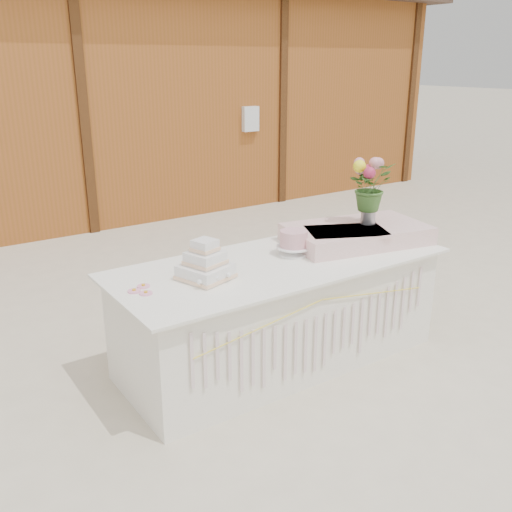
{
  "coord_description": "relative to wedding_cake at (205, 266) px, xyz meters",
  "views": [
    {
      "loc": [
        -2.25,
        -3.0,
        2.09
      ],
      "look_at": [
        0.0,
        0.3,
        0.72
      ],
      "focal_mm": 40.0,
      "sensor_mm": 36.0,
      "label": 1
    }
  ],
  "objects": [
    {
      "name": "barn",
      "position": [
        0.59,
        6.01,
        0.82
      ],
      "size": [
        12.6,
        4.6,
        3.3
      ],
      "color": "brown",
      "rests_on": "ground"
    },
    {
      "name": "bouquet",
      "position": [
        1.45,
        0.03,
        0.38
      ],
      "size": [
        0.34,
        0.29,
        0.37
      ],
      "primitive_type": "imported",
      "rotation": [
        0.0,
        0.0,
        0.03
      ],
      "color": "#3D6829",
      "rests_on": "flower_vase"
    },
    {
      "name": "pink_cake_stand",
      "position": [
        0.76,
        0.06,
        0.01
      ],
      "size": [
        0.25,
        0.25,
        0.18
      ],
      "color": "white",
      "rests_on": "cake_table"
    },
    {
      "name": "satin_runner",
      "position": [
        1.34,
        0.03,
        -0.02
      ],
      "size": [
        1.15,
        0.8,
        0.13
      ],
      "primitive_type": "cube",
      "rotation": [
        0.0,
        0.0,
        -0.2
      ],
      "color": "#FFD3CD",
      "rests_on": "cake_table"
    },
    {
      "name": "flower_vase",
      "position": [
        1.45,
        0.03,
        0.12
      ],
      "size": [
        0.11,
        0.11,
        0.15
      ],
      "primitive_type": "cylinder",
      "color": "#A4A5A9",
      "rests_on": "satin_runner"
    },
    {
      "name": "cake_table",
      "position": [
        0.6,
        0.01,
        -0.47
      ],
      "size": [
        2.4,
        1.0,
        0.77
      ],
      "color": "white",
      "rests_on": "ground"
    },
    {
      "name": "wedding_cake",
      "position": [
        0.0,
        0.0,
        0.0
      ],
      "size": [
        0.37,
        0.37,
        0.26
      ],
      "rotation": [
        0.0,
        0.0,
        0.31
      ],
      "color": "white",
      "rests_on": "cake_table"
    },
    {
      "name": "loose_flowers",
      "position": [
        -0.44,
        0.11,
        -0.08
      ],
      "size": [
        0.28,
        0.42,
        0.02
      ],
      "primitive_type": null,
      "rotation": [
        0.0,
        0.0,
        -0.35
      ],
      "color": "pink",
      "rests_on": "cake_table"
    },
    {
      "name": "ground",
      "position": [
        0.6,
        0.01,
        -0.86
      ],
      "size": [
        80.0,
        80.0,
        0.0
      ],
      "primitive_type": "plane",
      "color": "beige",
      "rests_on": "ground"
    }
  ]
}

